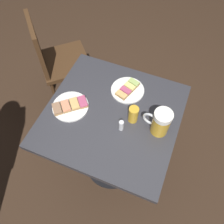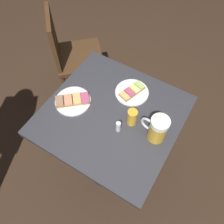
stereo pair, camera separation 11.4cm
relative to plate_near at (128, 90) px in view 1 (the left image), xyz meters
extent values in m
plane|color=#382619|center=(0.19, -0.02, -0.78)|extent=(6.00, 6.00, 0.00)
cylinder|color=black|center=(0.19, -0.02, -0.78)|extent=(0.44, 0.44, 0.01)
cylinder|color=black|center=(0.19, -0.02, -0.40)|extent=(0.09, 0.09, 0.74)
cube|color=#333338|center=(0.19, -0.02, -0.03)|extent=(0.74, 0.75, 0.04)
cylinder|color=white|center=(0.00, 0.00, 0.00)|extent=(0.20, 0.20, 0.01)
cube|color=#9E7547|center=(0.06, -0.02, 0.01)|extent=(0.06, 0.08, 0.01)
cube|color=#E5B266|center=(0.06, -0.02, 0.02)|extent=(0.05, 0.07, 0.01)
cube|color=#9E7547|center=(0.02, -0.01, 0.01)|extent=(0.06, 0.08, 0.01)
cube|color=#BC4C70|center=(0.02, -0.01, 0.02)|extent=(0.05, 0.07, 0.01)
cube|color=#9E7547|center=(-0.02, 0.01, 0.01)|extent=(0.06, 0.08, 0.01)
cube|color=#EFE07A|center=(-0.02, 0.01, 0.02)|extent=(0.05, 0.07, 0.01)
cube|color=#9E7547|center=(-0.06, 0.02, 0.01)|extent=(0.06, 0.08, 0.01)
cube|color=#ADC66B|center=(-0.06, 0.02, 0.02)|extent=(0.05, 0.07, 0.01)
cylinder|color=white|center=(0.24, -0.26, 0.00)|extent=(0.21, 0.21, 0.01)
cube|color=#9E7547|center=(0.19, -0.21, 0.01)|extent=(0.09, 0.09, 0.01)
cube|color=#BC4C70|center=(0.19, -0.21, 0.02)|extent=(0.09, 0.08, 0.01)
cube|color=#9E7547|center=(0.22, -0.25, 0.01)|extent=(0.09, 0.09, 0.01)
cube|color=#E5B266|center=(0.22, -0.25, 0.02)|extent=(0.09, 0.08, 0.01)
cube|color=#9E7547|center=(0.25, -0.28, 0.01)|extent=(0.09, 0.09, 0.01)
cube|color=#EA8E66|center=(0.25, -0.28, 0.02)|extent=(0.09, 0.08, 0.01)
cube|color=#9E7547|center=(0.29, -0.32, 0.01)|extent=(0.09, 0.09, 0.01)
cube|color=#997051|center=(0.29, -0.32, 0.02)|extent=(0.09, 0.08, 0.01)
cylinder|color=gold|center=(0.19, 0.25, 0.06)|extent=(0.09, 0.09, 0.13)
cylinder|color=white|center=(0.19, 0.25, 0.14)|extent=(0.10, 0.10, 0.03)
torus|color=silver|center=(0.18, 0.19, 0.06)|extent=(0.03, 0.09, 0.09)
cylinder|color=gold|center=(0.18, 0.10, 0.04)|extent=(0.05, 0.05, 0.11)
cylinder|color=silver|center=(0.26, 0.06, 0.03)|extent=(0.03, 0.03, 0.07)
cylinder|color=#472D19|center=(-0.29, -0.42, -0.55)|extent=(0.03, 0.03, 0.47)
cylinder|color=#472D19|center=(-0.53, -0.64, -0.55)|extent=(0.03, 0.03, 0.47)
cylinder|color=#472D19|center=(-0.08, -0.66, -0.55)|extent=(0.03, 0.03, 0.47)
cylinder|color=#472D19|center=(-0.31, -0.87, -0.55)|extent=(0.03, 0.03, 0.47)
cube|color=#472D19|center=(-0.30, -0.65, -0.29)|extent=(0.54, 0.54, 0.04)
cube|color=#472D19|center=(-0.19, -0.77, -0.08)|extent=(0.27, 0.26, 0.40)
camera|label=1|loc=(0.85, 0.25, 1.13)|focal=37.90mm
camera|label=2|loc=(0.80, 0.35, 1.13)|focal=37.90mm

